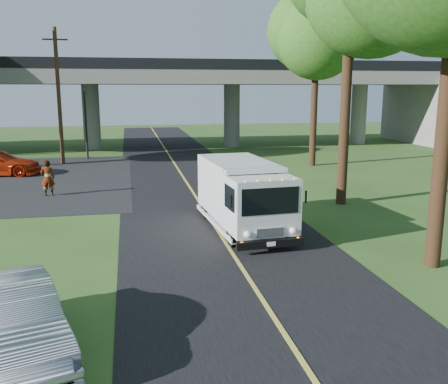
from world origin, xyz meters
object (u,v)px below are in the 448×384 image
object	(u,v)px
silver_sedan	(15,319)
pedestrian	(48,178)
step_van	(243,194)
tree_right_far	(321,36)
traffic_signal	(85,115)
utility_pole	(59,96)

from	to	relation	value
silver_sedan	pedestrian	size ratio (longest dim) A/B	2.47
step_van	pedestrian	world-z (taller)	step_van
silver_sedan	pedestrian	world-z (taller)	pedestrian
tree_right_far	silver_sedan	distance (m)	27.23
traffic_signal	step_van	distance (m)	21.48
tree_right_far	utility_pole	bearing A→B (deg)	166.00
step_van	pedestrian	xyz separation A→B (m)	(-7.84, 7.45, -0.48)
utility_pole	pedestrian	world-z (taller)	utility_pole
pedestrian	traffic_signal	bearing A→B (deg)	-93.97
utility_pole	traffic_signal	bearing A→B (deg)	53.13
traffic_signal	silver_sedan	distance (m)	28.01
tree_right_far	pedestrian	xyz separation A→B (m)	(-16.11, -6.63, -7.43)
pedestrian	utility_pole	bearing A→B (deg)	-86.77
tree_right_far	silver_sedan	world-z (taller)	tree_right_far
tree_right_far	step_van	xyz separation A→B (m)	(-8.27, -14.08, -6.96)
traffic_signal	pedestrian	size ratio (longest dim) A/B	3.00
tree_right_far	pedestrian	distance (m)	18.94
utility_pole	step_van	size ratio (longest dim) A/B	1.49
traffic_signal	pedestrian	xyz separation A→B (m)	(-0.90, -12.80, -2.33)
step_van	tree_right_far	bearing A→B (deg)	55.06
traffic_signal	step_van	size ratio (longest dim) A/B	0.86
tree_right_far	step_van	size ratio (longest dim) A/B	1.82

